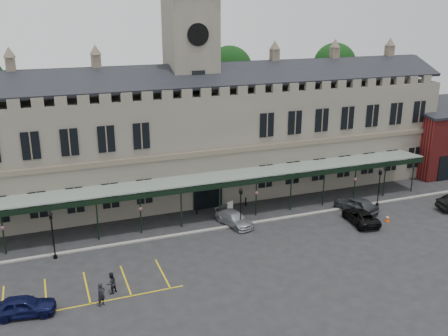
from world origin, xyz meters
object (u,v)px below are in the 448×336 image
object	(u,v)px
car_taxi	(234,219)
station_building	(193,139)
clock_tower	(191,80)
traffic_cone	(387,218)
lamp_post_right	(379,184)
car_right_a	(356,204)
person_a	(101,295)
person_b	(111,283)
car_van	(360,217)
lamp_post_mid	(241,204)
lamp_post_left	(52,231)
sign_board	(230,208)
car_left_a	(23,306)

from	to	relation	value
car_taxi	station_building	bearing A→B (deg)	79.25
clock_tower	traffic_cone	bearing A→B (deg)	-43.32
station_building	traffic_cone	size ratio (longest dim) A/B	87.60
lamp_post_right	car_right_a	distance (m)	3.68
person_a	person_b	bearing A→B (deg)	24.30
car_van	person_a	world-z (taller)	person_a
station_building	lamp_post_mid	bearing A→B (deg)	-83.31
person_a	person_b	distance (m)	1.69
station_building	lamp_post_right	world-z (taller)	station_building
traffic_cone	car_taxi	xyz separation A→B (m)	(-14.80, 4.72, 0.34)
lamp_post_left	car_van	xyz separation A→B (m)	(29.00, -3.06, -1.90)
station_building	person_a	distance (m)	24.45
lamp_post_right	clock_tower	bearing A→B (deg)	148.03
traffic_cone	sign_board	xyz separation A→B (m)	(-14.10, 7.59, 0.31)
station_building	sign_board	size ratio (longest dim) A/B	45.57
lamp_post_left	car_taxi	xyz separation A→B (m)	(17.00, 0.99, -1.90)
lamp_post_right	car_van	bearing A→B (deg)	-144.41
clock_tower	car_van	xyz separation A→B (m)	(13.00, -14.23, -12.43)
lamp_post_mid	person_b	bearing A→B (deg)	-151.59
lamp_post_left	car_van	distance (m)	29.22
traffic_cone	sign_board	world-z (taller)	sign_board
car_left_a	car_right_a	size ratio (longest dim) A/B	0.91
lamp_post_mid	car_van	distance (m)	12.25
car_left_a	lamp_post_right	bearing A→B (deg)	-68.27
station_building	clock_tower	size ratio (longest dim) A/B	2.42
lamp_post_mid	person_b	xyz separation A→B (m)	(-13.59, -7.35, -1.64)
lamp_post_right	car_right_a	xyz separation A→B (m)	(-3.23, -0.59, -1.65)
sign_board	car_taxi	bearing A→B (deg)	-122.72
lamp_post_mid	person_a	xyz separation A→B (m)	(-14.52, -8.76, -1.60)
station_building	traffic_cone	distance (m)	22.51
station_building	car_right_a	xyz separation A→B (m)	(14.34, -11.47, -5.65)
station_building	lamp_post_left	xyz separation A→B (m)	(-16.00, -11.08, -3.89)
lamp_post_left	car_van	size ratio (longest dim) A/B	0.89
car_right_a	car_left_a	bearing A→B (deg)	-7.09
station_building	car_right_a	distance (m)	19.21
traffic_cone	person_b	xyz separation A→B (m)	(-28.10, -3.57, 0.52)
car_van	car_right_a	bearing A→B (deg)	-109.04
car_left_a	car_van	bearing A→B (deg)	-72.17
station_building	person_a	bearing A→B (deg)	-123.76
lamp_post_mid	sign_board	xyz separation A→B (m)	(0.40, 3.81, -1.85)
car_van	person_b	size ratio (longest dim) A/B	2.86
car_left_a	car_van	distance (m)	31.87
station_building	traffic_cone	world-z (taller)	station_building
car_van	person_a	bearing A→B (deg)	19.63
lamp_post_mid	car_left_a	distance (m)	21.44
lamp_post_left	traffic_cone	world-z (taller)	lamp_post_left
car_left_a	sign_board	bearing A→B (deg)	-50.62
sign_board	person_a	bearing A→B (deg)	-159.04
car_left_a	car_taxi	size ratio (longest dim) A/B	0.93
lamp_post_mid	lamp_post_right	distance (m)	16.27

